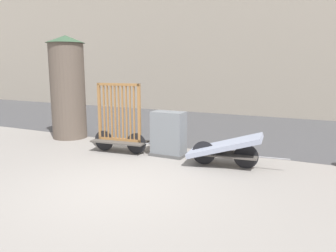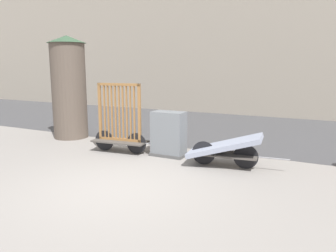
# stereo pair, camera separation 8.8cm
# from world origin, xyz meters

# --- Properties ---
(ground_plane) EXTENTS (60.00, 60.00, 0.00)m
(ground_plane) POSITION_xyz_m (0.00, 0.00, 0.00)
(ground_plane) COLOR gray
(road_strip) EXTENTS (56.00, 7.31, 0.01)m
(road_strip) POSITION_xyz_m (0.00, 7.18, 0.00)
(road_strip) COLOR #424244
(road_strip) RESTS_ON ground_plane
(bike_cart_with_bedframe) EXTENTS (2.27, 0.76, 1.91)m
(bike_cart_with_bedframe) POSITION_xyz_m (-1.49, 2.30, 0.68)
(bike_cart_with_bedframe) COLOR #4C4742
(bike_cart_with_bedframe) RESTS_ON ground_plane
(bike_cart_with_mattress) EXTENTS (2.37, 1.04, 0.82)m
(bike_cart_with_mattress) POSITION_xyz_m (1.50, 2.30, 0.46)
(bike_cart_with_mattress) COLOR #4C4742
(bike_cart_with_mattress) RESTS_ON ground_plane
(utility_cabinet) EXTENTS (0.93, 0.55, 1.19)m
(utility_cabinet) POSITION_xyz_m (-0.12, 2.58, 0.55)
(utility_cabinet) COLOR #4C4C4C
(utility_cabinet) RESTS_ON ground_plane
(advertising_column) EXTENTS (1.25, 1.25, 3.34)m
(advertising_column) POSITION_xyz_m (-4.10, 3.17, 1.70)
(advertising_column) COLOR brown
(advertising_column) RESTS_ON ground_plane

